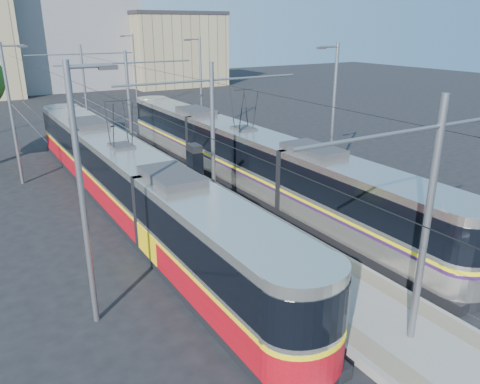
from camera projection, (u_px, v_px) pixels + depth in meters
ground at (320, 284)px, 16.93m from camera, size 160.00×160.00×0.00m
platform at (149, 166)px, 30.55m from camera, size 4.00×50.00×0.30m
tactile_strip_left at (127, 167)px, 29.78m from camera, size 0.70×50.00×0.01m
tactile_strip_right at (169, 161)px, 31.21m from camera, size 0.70×50.00×0.01m
rails at (149, 168)px, 30.59m from camera, size 8.71×70.00×0.03m
track_arrow at (290, 368)px, 12.75m from camera, size 1.20×5.00×0.01m
tram_left at (124, 178)px, 23.17m from camera, size 2.43×30.09×5.50m
tram_right at (244, 154)px, 26.95m from camera, size 2.43×30.37×5.50m
catenary at (162, 105)px, 26.79m from camera, size 9.20×70.00×7.00m
street_lamps at (124, 97)px, 32.41m from camera, size 15.18×38.22×8.00m
shelter at (195, 163)px, 26.43m from camera, size 0.69×1.06×2.27m
building_centre at (69, 39)px, 69.00m from camera, size 18.36×14.28×13.75m
building_right at (173, 49)px, 71.55m from camera, size 14.28×10.20×10.81m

